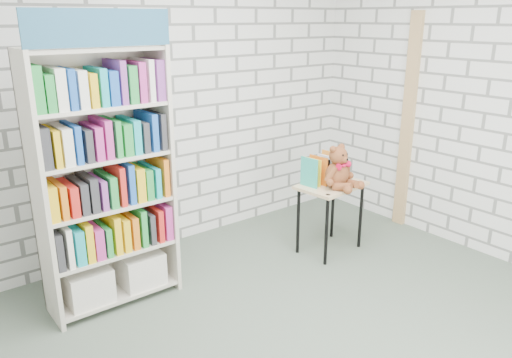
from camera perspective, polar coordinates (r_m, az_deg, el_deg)
ground at (r=3.39m, az=5.69°, el=-19.10°), size 4.50×4.50×0.00m
room_shell at (r=2.72m, az=6.87°, el=12.53°), size 4.52×4.02×2.81m
bookshelf at (r=3.66m, az=-16.91°, el=-0.05°), size 0.93×0.36×2.09m
display_table at (r=4.48m, az=8.57°, el=-1.65°), size 0.63×0.47×0.64m
table_books at (r=4.47m, az=7.73°, el=1.20°), size 0.43×0.22×0.25m
teddy_bear at (r=4.33m, az=9.50°, el=0.94°), size 0.35×0.33×0.38m
door_trim at (r=5.12m, az=16.94°, el=6.11°), size 0.05×0.12×2.10m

